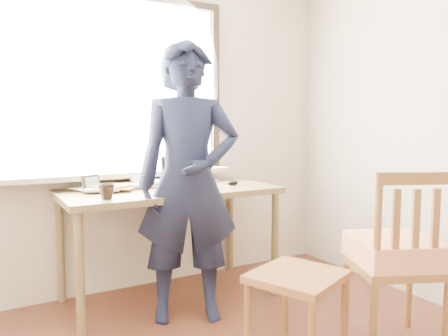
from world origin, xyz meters
TOP-DOWN VIEW (x-y plane):
  - room_shell at (-0.02, 0.20)m, footprint 3.52×4.02m
  - desk at (0.11, 1.63)m, footprint 1.57×0.78m
  - laptop at (0.23, 1.60)m, footprint 0.38×0.33m
  - mug_white at (-0.06, 1.82)m, footprint 0.18×0.18m
  - mug_dark at (-0.42, 1.39)m, footprint 0.11×0.11m
  - mouse at (0.59, 1.53)m, footprint 0.10×0.07m
  - desk_clutter at (-0.17, 1.79)m, footprint 0.91×0.54m
  - book_a at (-0.22, 1.80)m, footprint 0.21×0.27m
  - book_b at (0.44, 1.87)m, footprint 0.18×0.24m
  - picture_frame at (-0.44, 1.73)m, footprint 0.13×0.07m
  - work_chair at (0.39, 0.50)m, footprint 0.61×0.60m
  - side_chair at (0.98, 0.30)m, footprint 0.64×0.63m
  - person at (0.09, 1.26)m, footprint 0.79×0.65m

SIDE VIEW (x-z plane):
  - work_chair at x=0.39m, z-range 0.17..0.65m
  - side_chair at x=0.98m, z-range 0.03..1.08m
  - desk at x=0.11m, z-range 0.33..1.17m
  - book_b at x=0.44m, z-range 0.84..0.86m
  - book_a at x=-0.22m, z-range 0.84..0.86m
  - mouse at x=0.59m, z-range 0.84..0.88m
  - desk_clutter at x=-0.17m, z-range 0.84..0.90m
  - mug_dark at x=-0.42m, z-range 0.84..0.94m
  - mug_white at x=-0.06m, z-range 0.84..0.94m
  - laptop at x=0.23m, z-range 0.78..1.01m
  - picture_frame at x=-0.44m, z-range 0.84..0.95m
  - person at x=0.09m, z-range 0.00..1.86m
  - room_shell at x=-0.02m, z-range 0.33..2.94m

